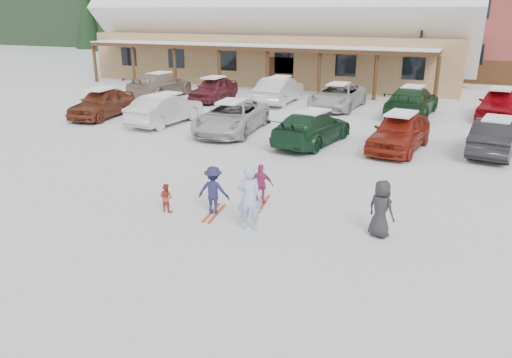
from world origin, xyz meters
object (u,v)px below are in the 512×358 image
at_px(parked_car_1, 165,109).
at_px(parked_car_2, 231,117).
at_px(lamp_post, 421,39).
at_px(parked_car_12, 499,104).
at_px(parked_car_7, 160,85).
at_px(parked_car_0, 102,103).
at_px(parked_car_10, 338,96).
at_px(bystander_dark, 381,209).
at_px(child_magenta, 261,184).
at_px(child_navy, 213,190).
at_px(parked_car_3, 312,128).
at_px(parked_car_4, 400,132).
at_px(parked_car_11, 412,101).
at_px(parked_car_5, 495,136).
at_px(day_lodge, 280,29).
at_px(parked_car_9, 279,90).
at_px(parked_car_8, 214,89).
at_px(adult_skier, 249,198).
at_px(toddler_red, 166,198).

height_order(parked_car_1, parked_car_2, parked_car_1).
relative_size(lamp_post, parked_car_2, 1.22).
height_order(lamp_post, parked_car_12, lamp_post).
xyz_separation_m(parked_car_1, parked_car_7, (-4.67, 6.69, 0.04)).
relative_size(parked_car_0, parked_car_10, 0.86).
bearing_deg(parked_car_12, parked_car_7, -169.00).
bearing_deg(bystander_dark, parked_car_7, -16.22).
relative_size(child_magenta, parked_car_10, 0.24).
xyz_separation_m(child_navy, parked_car_3, (0.27, 8.40, 0.01)).
bearing_deg(parked_car_4, parked_car_11, 99.97).
relative_size(lamp_post, parked_car_5, 1.49).
relative_size(parked_car_0, parked_car_11, 0.82).
distance_m(day_lodge, parked_car_1, 18.43).
bearing_deg(parked_car_1, parked_car_9, -107.43).
bearing_deg(child_navy, parked_car_2, -75.57).
xyz_separation_m(child_magenta, parked_car_7, (-13.08, 14.83, 0.18)).
xyz_separation_m(parked_car_1, parked_car_2, (3.75, -0.32, -0.02)).
bearing_deg(parked_car_2, parked_car_8, 117.28).
relative_size(parked_car_3, parked_car_12, 1.04).
relative_size(lamp_post, adult_skier, 3.70).
bearing_deg(adult_skier, parked_car_7, -62.23).
xyz_separation_m(parked_car_1, parked_car_8, (-0.88, 6.84, -0.01)).
xyz_separation_m(lamp_post, adult_skier, (-1.57, -24.70, -2.71)).
bearing_deg(toddler_red, parked_car_4, -113.28).
relative_size(lamp_post, parked_car_12, 1.38).
bearing_deg(day_lodge, parked_car_1, -87.61).
xyz_separation_m(day_lodge, parked_car_8, (-0.12, -11.29, -3.22)).
distance_m(bystander_dark, parked_car_9, 18.81).
distance_m(day_lodge, parked_car_4, 22.41).
xyz_separation_m(parked_car_8, parked_car_10, (7.69, 0.48, -0.02)).
height_order(adult_skier, parked_car_8, adult_skier).
relative_size(child_magenta, parked_car_5, 0.28).
bearing_deg(parked_car_3, bystander_dark, 126.53).
relative_size(lamp_post, child_navy, 4.63).
xyz_separation_m(toddler_red, bystander_dark, (5.77, 0.67, 0.32)).
bearing_deg(lamp_post, parked_car_7, -151.62).
bearing_deg(parked_car_11, bystander_dark, 98.11).
distance_m(parked_car_5, parked_car_10, 10.60).
xyz_separation_m(parked_car_8, parked_car_11, (11.81, -0.03, 0.05)).
height_order(adult_skier, child_navy, adult_skier).
xyz_separation_m(parked_car_5, parked_car_9, (-11.63, 7.29, 0.09)).
relative_size(child_navy, parked_car_5, 0.32).
bearing_deg(parked_car_9, parked_car_0, 45.40).
bearing_deg(parked_car_9, parked_car_5, 146.78).
bearing_deg(parked_car_10, parked_car_11, -4.28).
bearing_deg(parked_car_3, parked_car_8, -32.75).
bearing_deg(parked_car_12, lamp_post, 132.08).
relative_size(toddler_red, parked_car_12, 0.18).
height_order(child_navy, parked_car_9, parked_car_9).
distance_m(adult_skier, toddler_red, 2.67).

